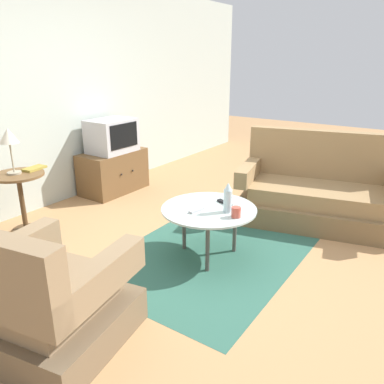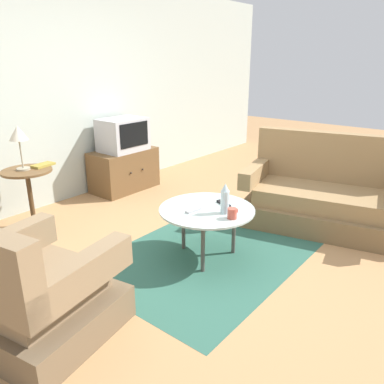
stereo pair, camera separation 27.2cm
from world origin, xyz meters
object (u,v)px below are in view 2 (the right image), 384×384
Objects in this scene: tv_remote_dark at (224,204)px; book at (43,165)px; vase at (225,199)px; tv_remote_silver at (193,210)px; side_table at (29,186)px; television at (123,135)px; coffee_table at (207,212)px; table_lamp at (18,136)px; mug at (232,213)px; couch at (324,198)px; tv_stand at (124,170)px; armchair at (34,296)px.

tv_remote_dark is 0.70× the size of book.
vase is 1.70× the size of tv_remote_silver.
television is at bearing 5.02° from side_table.
tv_remote_silver is (-0.13, 0.05, 0.05)m from coffee_table.
coffee_table is 4.86× the size of tv_remote_dark.
table_lamp reaches higher than mug.
television reaches higher than coffee_table.
table_lamp is 1.73× the size of vase.
coffee_table is 1.35× the size of side_table.
tv_remote_silver is at bearing -74.53° from table_lamp.
couch is 1.32m from tv_remote_dark.
tv_stand is at bearing -1.37° from book.
coffee_table is 0.25m from vase.
television is (1.46, 0.13, 0.32)m from side_table.
coffee_table is 6.73× the size of mug.
book is at bearing 100.21° from mug.
tv_remote_dark is (1.72, -0.28, 0.18)m from armchair.
armchair is 7.83× the size of mug.
tv_remote_dark is at bearing -67.74° from side_table.
armchair is at bearing -142.45° from tv_stand.
tv_remote_dark is (-0.65, -2.09, -0.28)m from television.
mug is 0.51× the size of book.
book reaches higher than tv_remote_silver.
television is 3.39× the size of tv_remote_dark.
couch is at bearing -12.28° from tv_remote_silver.
television is 2.22× the size of vase.
television is 4.70× the size of mug.
tv_stand is 1.64m from table_lamp.
couch reaches higher than side_table.
couch reaches higher than book.
book is (0.19, -0.00, 0.19)m from side_table.
tv_stand is 7.04× the size of mug.
tv_stand is at bearing 67.98° from coffee_table.
television is 2.37× the size of book.
tv_remote_dark is (-0.65, -2.10, 0.21)m from tv_stand.
couch reaches higher than armchair.
coffee_table is 0.15m from tv_remote_silver.
side_table is 0.71× the size of tv_stand.
television is 2.21m from tv_remote_silver.
mug is (0.59, -2.19, 0.07)m from side_table.
table_lamp is (-1.47, -0.10, 0.22)m from television.
table_lamp is 3.65× the size of mug.
television is 1.28m from book.
vase is 2.11× the size of mug.
side_table is (-0.63, 1.90, 0.02)m from coffee_table.
vase is (-1.38, 0.37, 0.30)m from couch.
book is at bearing 102.97° from coffee_table.
tv_remote_silver is (-0.14, 0.23, -0.12)m from vase.
mug is at bearing -75.03° from side_table.
couch is 6.70× the size of vase.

